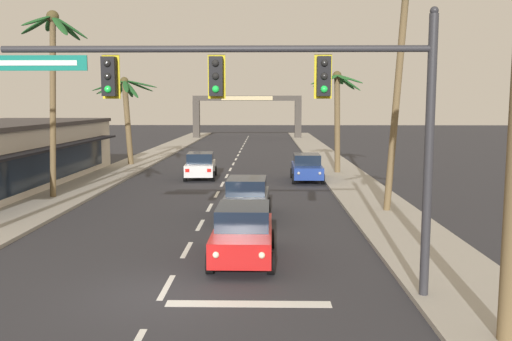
{
  "coord_description": "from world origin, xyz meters",
  "views": [
    {
      "loc": [
        2.61,
        -13.33,
        4.81
      ],
      "look_at": [
        2.23,
        8.0,
        2.2
      ],
      "focal_mm": 38.47,
      "sensor_mm": 36.0,
      "label": 1
    }
  ],
  "objects_px": {
    "sedan_lead_at_stop_bar": "(243,232)",
    "palm_right_third": "(337,100)",
    "palm_left_second": "(53,64)",
    "palm_right_second": "(402,40)",
    "traffic_signal_mast": "(284,98)",
    "sedan_oncoming_far": "(201,165)",
    "town_gateway_arch": "(247,110)",
    "sedan_parked_nearest_kerb": "(307,167)",
    "sedan_third_in_queue": "(247,198)",
    "palm_left_third": "(126,103)"
  },
  "relations": [
    {
      "from": "sedan_lead_at_stop_bar",
      "to": "palm_right_third",
      "type": "distance_m",
      "value": 21.93
    },
    {
      "from": "sedan_lead_at_stop_bar",
      "to": "palm_left_second",
      "type": "relative_size",
      "value": 0.48
    },
    {
      "from": "palm_right_third",
      "to": "sedan_third_in_queue",
      "type": "bearing_deg",
      "value": -111.17
    },
    {
      "from": "sedan_lead_at_stop_bar",
      "to": "sedan_third_in_queue",
      "type": "xyz_separation_m",
      "value": [
        -0.11,
        6.28,
        0.0
      ]
    },
    {
      "from": "traffic_signal_mast",
      "to": "sedan_third_in_queue",
      "type": "height_order",
      "value": "traffic_signal_mast"
    },
    {
      "from": "sedan_parked_nearest_kerb",
      "to": "town_gateway_arch",
      "type": "xyz_separation_m",
      "value": [
        -5.17,
        41.98,
        3.04
      ]
    },
    {
      "from": "traffic_signal_mast",
      "to": "sedan_parked_nearest_kerb",
      "type": "distance_m",
      "value": 21.43
    },
    {
      "from": "sedan_parked_nearest_kerb",
      "to": "palm_left_second",
      "type": "relative_size",
      "value": 0.48
    },
    {
      "from": "sedan_oncoming_far",
      "to": "town_gateway_arch",
      "type": "height_order",
      "value": "town_gateway_arch"
    },
    {
      "from": "sedan_parked_nearest_kerb",
      "to": "palm_left_third",
      "type": "relative_size",
      "value": 0.65
    },
    {
      "from": "sedan_parked_nearest_kerb",
      "to": "palm_left_third",
      "type": "bearing_deg",
      "value": 148.65
    },
    {
      "from": "sedan_lead_at_stop_bar",
      "to": "sedan_oncoming_far",
      "type": "height_order",
      "value": "same"
    },
    {
      "from": "sedan_lead_at_stop_bar",
      "to": "palm_right_third",
      "type": "xyz_separation_m",
      "value": [
        5.52,
        20.8,
        4.18
      ]
    },
    {
      "from": "sedan_third_in_queue",
      "to": "sedan_parked_nearest_kerb",
      "type": "bearing_deg",
      "value": 73.27
    },
    {
      "from": "sedan_oncoming_far",
      "to": "sedan_parked_nearest_kerb",
      "type": "height_order",
      "value": "same"
    },
    {
      "from": "sedan_third_in_queue",
      "to": "palm_left_third",
      "type": "distance_m",
      "value": 22.11
    },
    {
      "from": "sedan_third_in_queue",
      "to": "town_gateway_arch",
      "type": "xyz_separation_m",
      "value": [
        -1.8,
        53.17,
        3.04
      ]
    },
    {
      "from": "sedan_third_in_queue",
      "to": "sedan_parked_nearest_kerb",
      "type": "relative_size",
      "value": 1.01
    },
    {
      "from": "traffic_signal_mast",
      "to": "sedan_oncoming_far",
      "type": "height_order",
      "value": "traffic_signal_mast"
    },
    {
      "from": "traffic_signal_mast",
      "to": "palm_right_second",
      "type": "xyz_separation_m",
      "value": [
        5.36,
        10.84,
        2.55
      ]
    },
    {
      "from": "sedan_third_in_queue",
      "to": "town_gateway_arch",
      "type": "relative_size",
      "value": 0.3
    },
    {
      "from": "palm_right_third",
      "to": "sedan_parked_nearest_kerb",
      "type": "bearing_deg",
      "value": -124.14
    },
    {
      "from": "traffic_signal_mast",
      "to": "sedan_lead_at_stop_bar",
      "type": "relative_size",
      "value": 2.38
    },
    {
      "from": "palm_right_third",
      "to": "sedan_oncoming_far",
      "type": "bearing_deg",
      "value": -165.61
    },
    {
      "from": "sedan_third_in_queue",
      "to": "sedan_oncoming_far",
      "type": "distance_m",
      "value": 12.67
    },
    {
      "from": "palm_left_third",
      "to": "sedan_lead_at_stop_bar",
      "type": "bearing_deg",
      "value": -68.51
    },
    {
      "from": "sedan_oncoming_far",
      "to": "palm_right_second",
      "type": "distance_m",
      "value": 16.36
    },
    {
      "from": "sedan_oncoming_far",
      "to": "town_gateway_arch",
      "type": "relative_size",
      "value": 0.3
    },
    {
      "from": "sedan_oncoming_far",
      "to": "sedan_parked_nearest_kerb",
      "type": "relative_size",
      "value": 1.01
    },
    {
      "from": "sedan_lead_at_stop_bar",
      "to": "palm_left_third",
      "type": "bearing_deg",
      "value": 111.49
    },
    {
      "from": "sedan_third_in_queue",
      "to": "palm_right_second",
      "type": "distance_m",
      "value": 9.43
    },
    {
      "from": "traffic_signal_mast",
      "to": "palm_right_second",
      "type": "relative_size",
      "value": 1.03
    },
    {
      "from": "traffic_signal_mast",
      "to": "sedan_lead_at_stop_bar",
      "type": "distance_m",
      "value": 5.48
    },
    {
      "from": "sedan_oncoming_far",
      "to": "sedan_parked_nearest_kerb",
      "type": "xyz_separation_m",
      "value": [
        6.77,
        -1.01,
        0.0
      ]
    },
    {
      "from": "palm_left_third",
      "to": "palm_right_third",
      "type": "height_order",
      "value": "palm_right_third"
    },
    {
      "from": "sedan_parked_nearest_kerb",
      "to": "palm_right_second",
      "type": "height_order",
      "value": "palm_right_second"
    },
    {
      "from": "palm_right_second",
      "to": "sedan_oncoming_far",
      "type": "bearing_deg",
      "value": 132.03
    },
    {
      "from": "palm_right_third",
      "to": "town_gateway_arch",
      "type": "height_order",
      "value": "palm_right_third"
    },
    {
      "from": "sedan_lead_at_stop_bar",
      "to": "palm_left_second",
      "type": "bearing_deg",
      "value": 132.63
    },
    {
      "from": "traffic_signal_mast",
      "to": "palm_right_third",
      "type": "relative_size",
      "value": 1.52
    },
    {
      "from": "sedan_third_in_queue",
      "to": "sedan_parked_nearest_kerb",
      "type": "xyz_separation_m",
      "value": [
        3.36,
        11.19,
        0.0
      ]
    },
    {
      "from": "sedan_lead_at_stop_bar",
      "to": "sedan_oncoming_far",
      "type": "relative_size",
      "value": 0.99
    },
    {
      "from": "sedan_parked_nearest_kerb",
      "to": "palm_right_third",
      "type": "height_order",
      "value": "palm_right_third"
    },
    {
      "from": "traffic_signal_mast",
      "to": "palm_right_second",
      "type": "bearing_deg",
      "value": 63.69
    },
    {
      "from": "palm_left_second",
      "to": "palm_right_second",
      "type": "xyz_separation_m",
      "value": [
        16.26,
        -3.23,
        0.76
      ]
    },
    {
      "from": "traffic_signal_mast",
      "to": "sedan_oncoming_far",
      "type": "distance_m",
      "value": 22.8
    },
    {
      "from": "palm_left_second",
      "to": "palm_right_second",
      "type": "distance_m",
      "value": 16.6
    },
    {
      "from": "sedan_lead_at_stop_bar",
      "to": "palm_right_second",
      "type": "xyz_separation_m",
      "value": [
        6.49,
        7.39,
        6.65
      ]
    },
    {
      "from": "traffic_signal_mast",
      "to": "sedan_third_in_queue",
      "type": "relative_size",
      "value": 2.36
    },
    {
      "from": "traffic_signal_mast",
      "to": "sedan_lead_at_stop_bar",
      "type": "bearing_deg",
      "value": 108.01
    }
  ]
}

